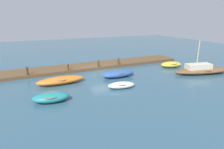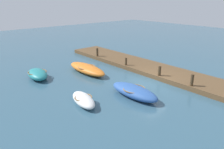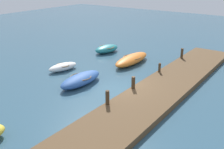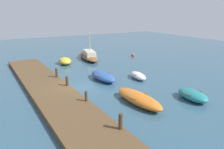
% 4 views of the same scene
% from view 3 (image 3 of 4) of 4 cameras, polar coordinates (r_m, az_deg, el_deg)
% --- Properties ---
extents(ground_plane, '(84.00, 84.00, 0.00)m').
position_cam_3_polar(ground_plane, '(20.11, 2.29, -3.20)').
color(ground_plane, '#33566B').
extents(dock_platform, '(27.03, 3.63, 0.41)m').
position_cam_3_polar(dock_platform, '(18.87, 8.80, -4.45)').
color(dock_platform, brown).
rests_on(dock_platform, ground_plane).
extents(rowboat_blue, '(4.17, 1.67, 0.83)m').
position_cam_3_polar(rowboat_blue, '(20.99, -6.64, -1.02)').
color(rowboat_blue, '#2D569E').
rests_on(rowboat_blue, ground_plane).
extents(motorboat_orange, '(5.11, 1.71, 0.81)m').
position_cam_3_polar(motorboat_orange, '(25.79, 4.22, 3.25)').
color(motorboat_orange, orange).
rests_on(motorboat_orange, ground_plane).
extents(dinghy_white, '(2.95, 1.66, 0.66)m').
position_cam_3_polar(dinghy_white, '(24.27, -10.40, 1.62)').
color(dinghy_white, white).
rests_on(dinghy_white, ground_plane).
extents(rowboat_teal, '(3.23, 1.98, 0.80)m').
position_cam_3_polar(rowboat_teal, '(29.37, -1.14, 5.51)').
color(rowboat_teal, teal).
rests_on(rowboat_teal, ground_plane).
extents(mooring_post_west, '(0.25, 0.25, 0.94)m').
position_cam_3_polar(mooring_post_west, '(16.82, -0.98, -4.93)').
color(mooring_post_west, '#47331E').
rests_on(mooring_post_west, dock_platform).
extents(mooring_post_mid_west, '(0.27, 0.27, 0.88)m').
position_cam_3_polar(mooring_post_mid_west, '(19.17, 4.55, -1.73)').
color(mooring_post_mid_west, '#47331E').
rests_on(mooring_post_mid_west, dock_platform).
extents(mooring_post_mid_east, '(0.21, 0.21, 0.77)m').
position_cam_3_polar(mooring_post_mid_east, '(22.64, 10.07, 1.45)').
color(mooring_post_mid_east, '#47331E').
rests_on(mooring_post_mid_east, dock_platform).
extents(mooring_post_east, '(0.25, 0.25, 0.96)m').
position_cam_3_polar(mooring_post_east, '(26.84, 14.65, 4.38)').
color(mooring_post_east, '#47331E').
rests_on(mooring_post_east, dock_platform).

